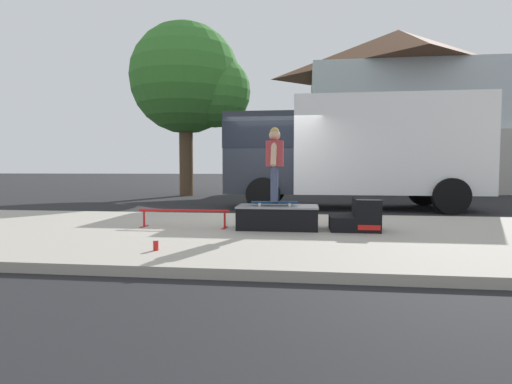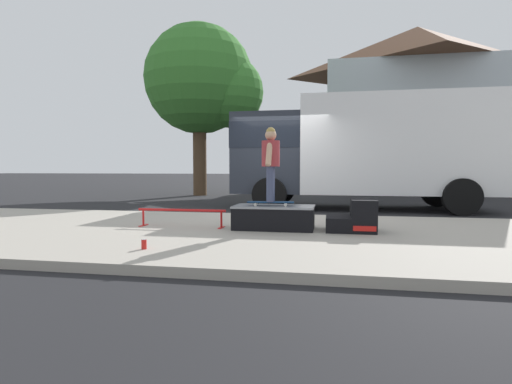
{
  "view_description": "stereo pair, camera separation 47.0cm",
  "coord_description": "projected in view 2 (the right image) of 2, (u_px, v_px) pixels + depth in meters",
  "views": [
    {
      "loc": [
        0.85,
        -9.47,
        1.14
      ],
      "look_at": [
        -0.12,
        -1.71,
        0.68
      ],
      "focal_mm": 28.28,
      "sensor_mm": 36.0,
      "label": 1
    },
    {
      "loc": [
        1.31,
        -9.39,
        1.14
      ],
      "look_at": [
        -0.12,
        -1.71,
        0.68
      ],
      "focal_mm": 28.28,
      "sensor_mm": 36.0,
      "label": 2
    }
  ],
  "objects": [
    {
      "name": "street_tree_main",
      "position": [
        205.0,
        83.0,
        16.64
      ],
      "size": [
        4.93,
        4.49,
        7.06
      ],
      "color": "brown",
      "rests_on": "ground"
    },
    {
      "name": "grind_rail",
      "position": [
        182.0,
        213.0,
        7.02
      ],
      "size": [
        1.6,
        0.28,
        0.31
      ],
      "color": "red",
      "rests_on": "sidewalk_slab"
    },
    {
      "name": "soda_can",
      "position": [
        144.0,
        244.0,
        5.09
      ],
      "size": [
        0.07,
        0.07,
        0.13
      ],
      "color": "red",
      "rests_on": "sidewalk_slab"
    },
    {
      "name": "ground_plane",
      "position": [
        274.0,
        216.0,
        9.53
      ],
      "size": [
        140.0,
        140.0,
        0.0
      ],
      "primitive_type": "plane",
      "color": "black"
    },
    {
      "name": "kicker_ramp",
      "position": [
        355.0,
        218.0,
        6.52
      ],
      "size": [
        0.79,
        0.67,
        0.52
      ],
      "color": "black",
      "rests_on": "sidewalk_slab"
    },
    {
      "name": "skate_box",
      "position": [
        274.0,
        217.0,
        6.77
      ],
      "size": [
        1.35,
        0.69,
        0.39
      ],
      "color": "black",
      "rests_on": "sidewalk_slab"
    },
    {
      "name": "skateboard",
      "position": [
        271.0,
        202.0,
        6.76
      ],
      "size": [
        0.8,
        0.28,
        0.07
      ],
      "color": "navy",
      "rests_on": "skate_box"
    },
    {
      "name": "skater_kid",
      "position": [
        271.0,
        158.0,
        6.71
      ],
      "size": [
        0.3,
        0.64,
        1.24
      ],
      "color": "#3F4766",
      "rests_on": "skateboard"
    },
    {
      "name": "box_truck",
      "position": [
        358.0,
        148.0,
        11.21
      ],
      "size": [
        6.91,
        2.63,
        3.05
      ],
      "color": "white",
      "rests_on": "ground"
    },
    {
      "name": "sidewalk_slab",
      "position": [
        249.0,
        234.0,
        6.58
      ],
      "size": [
        50.0,
        5.0,
        0.12
      ],
      "primitive_type": "cube",
      "color": "#A8A093",
      "rests_on": "ground"
    },
    {
      "name": "house_behind",
      "position": [
        416.0,
        108.0,
        20.81
      ],
      "size": [
        9.54,
        8.22,
        8.4
      ],
      "color": "silver",
      "rests_on": "ground"
    }
  ]
}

